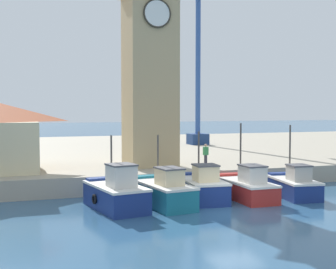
% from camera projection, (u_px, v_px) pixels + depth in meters
% --- Properties ---
extents(ground_plane, '(300.00, 300.00, 0.00)m').
position_uv_depth(ground_plane, '(235.00, 213.00, 23.56)').
color(ground_plane, '#2D567A').
extents(quay_wharf, '(120.00, 40.00, 1.19)m').
position_uv_depth(quay_wharf, '(117.00, 153.00, 48.63)').
color(quay_wharf, '#A89E89').
rests_on(quay_wharf, ground).
extents(fishing_boat_far_left, '(2.82, 4.77, 3.84)m').
position_uv_depth(fishing_boat_far_left, '(116.00, 194.00, 24.24)').
color(fishing_boat_far_left, navy).
rests_on(fishing_boat_far_left, ground).
extents(fishing_boat_left_outer, '(2.53, 4.94, 3.80)m').
position_uv_depth(fishing_boat_left_outer, '(163.00, 192.00, 25.13)').
color(fishing_boat_left_outer, '#196B7F').
rests_on(fishing_boat_left_outer, ground).
extents(fishing_boat_left_inner, '(2.41, 4.39, 3.92)m').
position_uv_depth(fishing_boat_left_inner, '(202.00, 187.00, 26.57)').
color(fishing_boat_left_inner, navy).
rests_on(fishing_boat_left_inner, ground).
extents(fishing_boat_mid_left, '(2.01, 4.84, 4.38)m').
position_uv_depth(fishing_boat_mid_left, '(246.00, 187.00, 27.06)').
color(fishing_boat_mid_left, '#AD2823').
rests_on(fishing_boat_mid_left, ground).
extents(fishing_boat_center, '(2.42, 4.30, 4.26)m').
position_uv_depth(fishing_boat_center, '(293.00, 185.00, 27.73)').
color(fishing_boat_center, navy).
rests_on(fishing_boat_center, ground).
extents(clock_tower, '(3.82, 3.82, 16.47)m').
position_uv_depth(clock_tower, '(150.00, 55.00, 32.81)').
color(clock_tower, tan).
rests_on(clock_tower, quay_wharf).
extents(port_crane_near, '(3.31, 7.36, 19.82)m').
position_uv_depth(port_crane_near, '(198.00, 76.00, 52.13)').
color(port_crane_near, navy).
rests_on(port_crane_near, quay_wharf).
extents(dock_worker_near_tower, '(0.34, 0.22, 1.62)m').
position_uv_depth(dock_worker_near_tower, '(206.00, 155.00, 32.20)').
color(dock_worker_near_tower, '#33333D').
rests_on(dock_worker_near_tower, quay_wharf).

